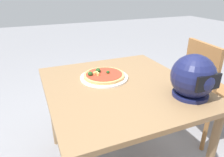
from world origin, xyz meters
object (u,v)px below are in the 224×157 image
Objects in this scene: dining_table at (120,95)px; chair_side at (207,88)px; pizza at (104,75)px; motorcycle_helmet at (193,77)px.

chair_side reaches higher than dining_table.
motorcycle_helmet is (-0.38, 0.44, 0.10)m from pizza.
chair_side is (-0.83, -0.04, -0.12)m from dining_table.
motorcycle_helmet is (-0.31, 0.30, 0.20)m from dining_table.
dining_table is 1.13× the size of chair_side.
chair_side reaches higher than pizza.
pizza is 0.32× the size of chair_side.
chair_side is (-0.52, -0.34, -0.32)m from motorcycle_helmet.
dining_table is at bearing 2.51° from chair_side.
dining_table is 0.84m from chair_side.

